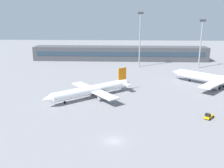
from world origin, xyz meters
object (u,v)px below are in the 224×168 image
airplane_mid (217,80)px  floodlight_tower_west (201,41)px  airplane_near (91,90)px  baggage_tug_yellow (209,116)px  floodlight_tower_east (140,36)px

airplane_mid → floodlight_tower_west: 40.79m
airplane_near → floodlight_tower_west: (54.44, 54.64, 12.62)m
airplane_mid → baggage_tug_yellow: 36.39m
floodlight_tower_west → floodlight_tower_east: floodlight_tower_east is taller
airplane_mid → baggage_tug_yellow: airplane_mid is taller
airplane_mid → floodlight_tower_east: floodlight_tower_east is taller
floodlight_tower_west → floodlight_tower_east: (-33.57, 1.88, 2.01)m
baggage_tug_yellow → floodlight_tower_west: 75.79m
baggage_tug_yellow → floodlight_tower_west: size_ratio=0.14×
airplane_near → floodlight_tower_west: bearing=45.1°
floodlight_tower_west → floodlight_tower_east: bearing=176.8°
airplane_near → floodlight_tower_east: (20.86, 56.52, 14.63)m
airplane_mid → floodlight_tower_east: 52.43m
airplane_mid → baggage_tug_yellow: size_ratio=9.13×
baggage_tug_yellow → airplane_near: bearing=154.4°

